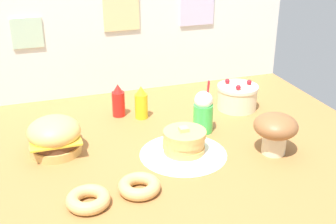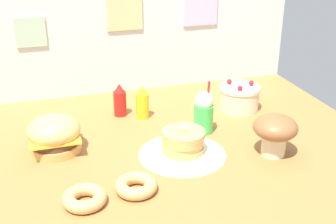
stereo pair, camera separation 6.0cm
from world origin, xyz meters
name	(u,v)px [view 2 (the right image)]	position (x,y,z in m)	size (l,w,h in m)	color
ground_plane	(160,150)	(0.00, 0.00, -0.01)	(2.39, 1.78, 0.02)	#9E6B38
back_wall	(123,30)	(0.00, 0.88, 0.43)	(2.39, 0.04, 0.85)	silver
doily_mat	(182,154)	(0.09, -0.09, 0.00)	(0.45, 0.45, 0.00)	white
burger	(54,135)	(-0.52, 0.14, 0.09)	(0.27, 0.27, 0.19)	#DBA859
pancake_stack	(183,144)	(0.09, -0.10, 0.06)	(0.35, 0.35, 0.15)	white
layer_cake	(239,98)	(0.62, 0.35, 0.08)	(0.25, 0.25, 0.19)	beige
ketchup_bottle	(120,101)	(-0.11, 0.48, 0.09)	(0.08, 0.08, 0.20)	red
mustard_bottle	(142,103)	(0.01, 0.41, 0.09)	(0.08, 0.08, 0.20)	yellow
cream_soda_cup	(204,112)	(0.29, 0.12, 0.12)	(0.11, 0.11, 0.31)	green
donut_pink_glaze	(85,198)	(-0.44, -0.37, 0.03)	(0.19, 0.19, 0.06)	tan
donut_chocolate	(136,185)	(-0.21, -0.35, 0.03)	(0.19, 0.19, 0.06)	tan
mushroom_stool	(275,131)	(0.54, -0.23, 0.13)	(0.22, 0.22, 0.21)	beige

